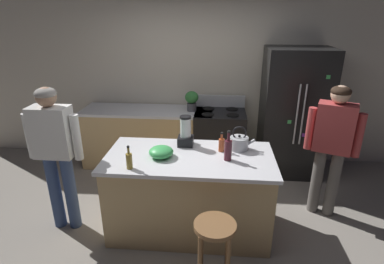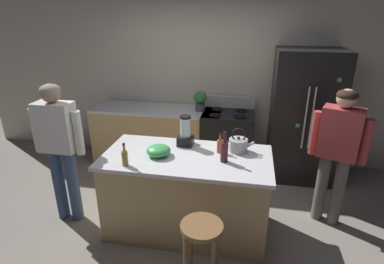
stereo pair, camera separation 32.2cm
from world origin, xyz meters
TOP-DOWN VIEW (x-y plane):
  - ground_plane at (0.00, 0.00)m, footprint 14.00×14.00m
  - back_wall at (0.00, 1.95)m, footprint 8.00×0.10m
  - kitchen_island at (0.00, 0.00)m, footprint 1.76×0.88m
  - back_counter_run at (-0.80, 1.55)m, footprint 2.00×0.64m
  - refrigerator at (1.37, 1.50)m, footprint 0.90×0.73m
  - stove_range at (0.32, 1.52)m, footprint 0.76×0.65m
  - person_by_island_left at (-1.41, -0.08)m, footprint 0.59×0.22m
  - person_by_sink_right at (1.58, 0.44)m, footprint 0.58×0.35m
  - bar_stool at (0.29, -0.77)m, footprint 0.36×0.36m
  - potted_plant at (-0.11, 1.55)m, footprint 0.20×0.20m
  - blender_appliance at (-0.07, 0.28)m, footprint 0.17×0.17m
  - bottle_vinegar at (-0.55, -0.32)m, footprint 0.06×0.06m
  - bottle_wine at (0.39, -0.06)m, footprint 0.08×0.08m
  - bottle_cooking_sauce at (0.33, 0.15)m, footprint 0.06×0.06m
  - mixing_bowl at (-0.29, -0.05)m, footprint 0.25×0.25m
  - tea_kettle at (0.52, 0.21)m, footprint 0.28×0.20m

SIDE VIEW (x-z plane):
  - ground_plane at x=0.00m, z-range 0.00..0.00m
  - back_counter_run at x=-0.80m, z-range 0.00..0.91m
  - kitchen_island at x=0.00m, z-range 0.00..0.91m
  - stove_range at x=0.32m, z-range -0.08..1.01m
  - bar_stool at x=0.29m, z-range 0.19..0.86m
  - refrigerator at x=1.37m, z-range 0.00..1.86m
  - person_by_sink_right at x=1.58m, z-range 0.17..1.76m
  - mixing_bowl at x=-0.29m, z-range 0.91..1.02m
  - bottle_cooking_sauce at x=0.33m, z-range 0.88..1.10m
  - tea_kettle at x=0.52m, z-range 0.85..1.12m
  - person_by_island_left at x=-1.41m, z-range 0.18..1.81m
  - bottle_vinegar at x=-0.55m, z-range 0.88..1.11m
  - bottle_wine at x=0.39m, z-range 0.87..1.18m
  - blender_appliance at x=-0.07m, z-range 0.88..1.23m
  - potted_plant at x=-0.11m, z-range 0.93..1.23m
  - back_wall at x=0.00m, z-range 0.00..2.70m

